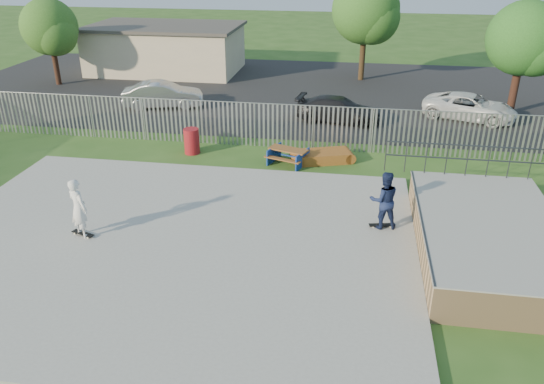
# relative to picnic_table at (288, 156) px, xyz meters

# --- Properties ---
(ground) EXTENTS (120.00, 120.00, 0.00)m
(ground) POSITION_rel_picnic_table_xyz_m (-2.77, -7.10, -0.34)
(ground) COLOR #2E571D
(ground) RESTS_ON ground
(concrete_slab) EXTENTS (15.00, 12.00, 0.15)m
(concrete_slab) POSITION_rel_picnic_table_xyz_m (-2.77, -7.10, -0.27)
(concrete_slab) COLOR #9C9C97
(concrete_slab) RESTS_ON ground
(quarter_pipe) EXTENTS (5.50, 7.05, 2.19)m
(quarter_pipe) POSITION_rel_picnic_table_xyz_m (6.73, -6.06, 0.21)
(quarter_pipe) COLOR tan
(quarter_pipe) RESTS_ON ground
(fence) EXTENTS (26.04, 16.02, 2.00)m
(fence) POSITION_rel_picnic_table_xyz_m (-1.77, -2.51, 0.66)
(fence) COLOR gray
(fence) RESTS_ON ground
(picnic_table) EXTENTS (1.95, 1.78, 0.68)m
(picnic_table) POSITION_rel_picnic_table_xyz_m (0.00, 0.00, 0.00)
(picnic_table) COLOR brown
(picnic_table) RESTS_ON ground
(funbox) EXTENTS (2.42, 1.73, 0.44)m
(funbox) POSITION_rel_picnic_table_xyz_m (1.40, 0.51, -0.13)
(funbox) COLOR brown
(funbox) RESTS_ON ground
(trash_bin_red) EXTENTS (0.67, 0.67, 1.11)m
(trash_bin_red) POSITION_rel_picnic_table_xyz_m (-4.32, 0.58, 0.21)
(trash_bin_red) COLOR maroon
(trash_bin_red) RESTS_ON ground
(trash_bin_grey) EXTENTS (0.57, 0.57, 0.95)m
(trash_bin_grey) POSITION_rel_picnic_table_xyz_m (-4.39, 0.73, 0.13)
(trash_bin_grey) COLOR black
(trash_bin_grey) RESTS_ON ground
(parking_lot) EXTENTS (40.00, 18.00, 0.02)m
(parking_lot) POSITION_rel_picnic_table_xyz_m (-2.77, 11.90, -0.33)
(parking_lot) COLOR black
(parking_lot) RESTS_ON ground
(car_silver) EXTENTS (4.58, 2.56, 1.43)m
(car_silver) POSITION_rel_picnic_table_xyz_m (-7.94, 7.10, 0.39)
(car_silver) COLOR silver
(car_silver) RESTS_ON parking_lot
(car_dark) EXTENTS (4.54, 2.37, 1.26)m
(car_dark) POSITION_rel_picnic_table_xyz_m (1.81, 6.08, 0.30)
(car_dark) COLOR black
(car_dark) RESTS_ON parking_lot
(car_white) EXTENTS (5.12, 3.62, 1.30)m
(car_white) POSITION_rel_picnic_table_xyz_m (8.49, 7.55, 0.32)
(car_white) COLOR white
(car_white) RESTS_ON parking_lot
(building) EXTENTS (10.40, 6.40, 3.20)m
(building) POSITION_rel_picnic_table_xyz_m (-10.77, 15.90, 1.27)
(building) COLOR beige
(building) RESTS_ON ground
(tree_left) EXTENTS (3.46, 3.46, 5.35)m
(tree_left) POSITION_rel_picnic_table_xyz_m (-16.45, 11.06, 3.25)
(tree_left) COLOR #3A2117
(tree_left) RESTS_ON ground
(tree_mid) EXTENTS (4.30, 4.30, 6.63)m
(tree_mid) POSITION_rel_picnic_table_xyz_m (2.88, 15.46, 4.12)
(tree_mid) COLOR #412E1A
(tree_mid) RESTS_ON ground
(tree_right) EXTENTS (3.78, 3.78, 5.84)m
(tree_right) POSITION_rel_picnic_table_xyz_m (10.93, 9.12, 3.58)
(tree_right) COLOR #3C2118
(tree_right) RESTS_ON ground
(skateboard_a) EXTENTS (0.82, 0.36, 0.08)m
(skateboard_a) POSITION_rel_picnic_table_xyz_m (3.70, -5.13, -0.16)
(skateboard_a) COLOR black
(skateboard_a) RESTS_ON concrete_slab
(skateboard_b) EXTENTS (0.82, 0.45, 0.08)m
(skateboard_b) POSITION_rel_picnic_table_xyz_m (-5.51, -7.15, -0.16)
(skateboard_b) COLOR black
(skateboard_b) RESTS_ON concrete_slab
(skater_navy) EXTENTS (1.05, 0.89, 1.90)m
(skater_navy) POSITION_rel_picnic_table_xyz_m (3.70, -5.13, 0.76)
(skater_navy) COLOR #162147
(skater_navy) RESTS_ON concrete_slab
(skater_white) EXTENTS (0.83, 0.74, 1.90)m
(skater_white) POSITION_rel_picnic_table_xyz_m (-5.51, -7.15, 0.76)
(skater_white) COLOR white
(skater_white) RESTS_ON concrete_slab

